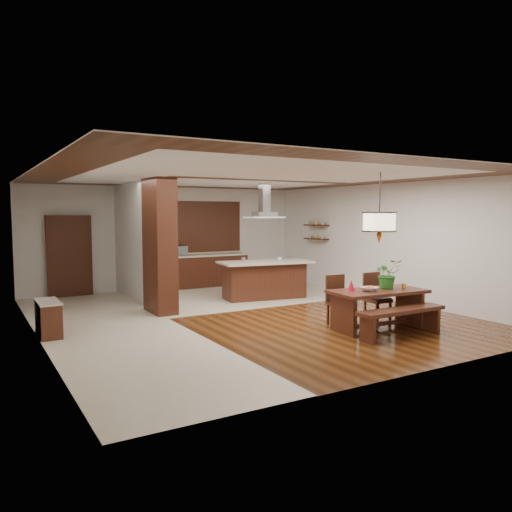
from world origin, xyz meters
TOP-DOWN VIEW (x-y plane):
  - room_shell at (0.00, 0.00)m, footprint 9.00×9.04m
  - tile_hallway at (-2.75, 0.00)m, footprint 2.50×9.00m
  - tile_kitchen at (1.25, 2.50)m, footprint 5.50×4.00m
  - soffit_band at (0.00, 0.00)m, footprint 8.00×9.00m
  - partition_pier at (-1.40, 1.20)m, footprint 0.45×1.00m
  - partition_stub at (-1.40, 3.30)m, footprint 0.18×2.40m
  - hallway_console at (-3.81, 0.20)m, footprint 0.37×0.88m
  - hallway_doorway at (-2.70, 4.40)m, footprint 1.10×0.20m
  - rear_counter at (1.00, 4.20)m, footprint 2.60×0.62m
  - kitchen_window at (1.00, 4.46)m, footprint 2.60×0.08m
  - shelf_lower at (3.87, 2.60)m, footprint 0.26×0.90m
  - shelf_upper at (3.87, 2.60)m, footprint 0.26×0.90m
  - dining_table at (1.55, -2.34)m, footprint 1.84×1.04m
  - dining_bench at (1.50, -2.97)m, footprint 1.79×0.39m
  - dining_chair_left at (1.15, -1.76)m, footprint 0.45×0.45m
  - dining_chair_right at (2.04, -1.83)m, footprint 0.44×0.44m
  - pendant_lantern at (1.55, -2.34)m, footprint 0.64×0.64m
  - foliage_plant at (1.84, -2.28)m, footprint 0.60×0.56m
  - fruit_bowl at (1.32, -2.35)m, footprint 0.32×0.32m
  - napkin_cone at (1.02, -2.19)m, footprint 0.17×0.17m
  - gold_ornament at (2.06, -2.49)m, footprint 0.09×0.09m
  - kitchen_island at (1.47, 1.56)m, footprint 2.43×1.34m
  - range_hood at (1.47, 1.57)m, footprint 0.90×0.55m
  - island_cup at (1.84, 1.45)m, footprint 0.15×0.15m
  - microwave at (0.17, 4.18)m, footprint 0.52×0.36m

SIDE VIEW (x-z plane):
  - tile_hallway at x=-2.75m, z-range 0.00..0.01m
  - tile_kitchen at x=1.25m, z-range 0.00..0.01m
  - dining_bench at x=1.50m, z-range 0.00..0.50m
  - hallway_console at x=-3.81m, z-range 0.00..0.63m
  - rear_counter at x=1.00m, z-range 0.00..0.95m
  - dining_chair_left at x=1.15m, z-range 0.00..0.96m
  - dining_chair_right at x=2.04m, z-range 0.00..0.97m
  - kitchen_island at x=1.47m, z-range 0.01..0.97m
  - dining_table at x=1.55m, z-range 0.17..0.91m
  - fruit_bowl at x=1.32m, z-range 0.74..0.81m
  - gold_ornament at x=2.06m, z-range 0.74..0.84m
  - napkin_cone at x=1.02m, z-range 0.74..0.95m
  - island_cup at x=1.84m, z-range 0.95..1.04m
  - foliage_plant at x=1.84m, z-range 0.74..1.29m
  - hallway_doorway at x=-2.70m, z-range 0.00..2.10m
  - microwave at x=0.17m, z-range 0.95..1.23m
  - shelf_lower at x=3.87m, z-range 1.38..1.42m
  - partition_pier at x=-1.40m, z-range 0.00..2.90m
  - partition_stub at x=-1.40m, z-range 0.00..2.90m
  - kitchen_window at x=1.00m, z-range 1.00..2.50m
  - shelf_upper at x=3.87m, z-range 1.78..1.82m
  - room_shell at x=0.00m, z-range 0.60..3.52m
  - pendant_lantern at x=1.55m, z-range 1.59..2.90m
  - range_hood at x=1.47m, z-range 2.03..2.90m
  - soffit_band at x=0.00m, z-range 2.88..2.89m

